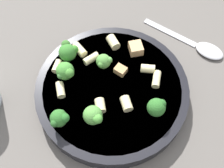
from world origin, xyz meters
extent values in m
plane|color=#5B5651|center=(0.00, 0.00, 0.00)|extent=(2.00, 2.00, 0.00)
cylinder|color=black|center=(0.00, 0.00, 0.02)|extent=(0.27, 0.27, 0.03)
cylinder|color=beige|center=(0.00, 0.00, 0.03)|extent=(0.24, 0.24, 0.01)
torus|color=black|center=(0.00, 0.00, 0.03)|extent=(0.26, 0.26, 0.00)
cylinder|color=#93B766|center=(-0.08, -0.02, 0.04)|extent=(0.01, 0.01, 0.01)
sphere|color=#478E38|center=(-0.08, -0.02, 0.05)|extent=(0.03, 0.03, 0.03)
sphere|color=#448632|center=(-0.07, -0.02, 0.06)|extent=(0.02, 0.02, 0.02)
sphere|color=#407C38|center=(-0.08, -0.03, 0.05)|extent=(0.01, 0.01, 0.01)
cylinder|color=#9EC175|center=(-0.04, -0.10, 0.04)|extent=(0.01, 0.01, 0.01)
sphere|color=#2D6B28|center=(-0.04, -0.10, 0.05)|extent=(0.03, 0.03, 0.03)
sphere|color=#296025|center=(-0.04, -0.09, 0.06)|extent=(0.01, 0.01, 0.01)
sphere|color=#2B5F27|center=(-0.04, -0.11, 0.06)|extent=(0.01, 0.01, 0.01)
sphere|color=#286727|center=(-0.03, -0.09, 0.06)|extent=(0.01, 0.01, 0.01)
cylinder|color=#84AD60|center=(0.00, -0.07, 0.03)|extent=(0.01, 0.01, 0.01)
sphere|color=#569942|center=(0.00, -0.07, 0.05)|extent=(0.03, 0.03, 0.03)
sphere|color=#4E9B3B|center=(0.01, -0.07, 0.06)|extent=(0.02, 0.02, 0.02)
sphere|color=#4F9D3D|center=(0.01, -0.07, 0.06)|extent=(0.01, 0.01, 0.01)
cylinder|color=#93B766|center=(-0.03, 0.03, 0.03)|extent=(0.01, 0.01, 0.01)
sphere|color=#569942|center=(-0.03, 0.03, 0.05)|extent=(0.03, 0.03, 0.03)
sphere|color=#529544|center=(-0.03, 0.04, 0.05)|extent=(0.01, 0.01, 0.01)
sphere|color=#53963F|center=(-0.03, 0.02, 0.05)|extent=(0.01, 0.01, 0.01)
sphere|color=#579D44|center=(-0.02, 0.03, 0.05)|extent=(0.01, 0.01, 0.01)
cylinder|color=#84AD60|center=(0.08, -0.01, 0.04)|extent=(0.01, 0.01, 0.02)
sphere|color=#2D6B28|center=(0.08, -0.01, 0.06)|extent=(0.03, 0.03, 0.03)
sphere|color=#286025|center=(0.09, -0.01, 0.06)|extent=(0.01, 0.01, 0.01)
sphere|color=#2C682A|center=(0.09, -0.02, 0.06)|extent=(0.01, 0.01, 0.01)
cylinder|color=#84AD60|center=(-0.10, 0.02, 0.04)|extent=(0.01, 0.01, 0.01)
sphere|color=#387A2D|center=(-0.10, 0.02, 0.05)|extent=(0.03, 0.03, 0.03)
sphere|color=#367D28|center=(-0.09, 0.03, 0.05)|extent=(0.01, 0.01, 0.01)
sphere|color=#386D2A|center=(-0.10, 0.03, 0.06)|extent=(0.02, 0.02, 0.02)
cylinder|color=beige|center=(0.04, 0.06, 0.04)|extent=(0.03, 0.02, 0.01)
cylinder|color=beige|center=(0.06, 0.04, 0.04)|extent=(0.02, 0.03, 0.01)
cylinder|color=beige|center=(0.04, -0.02, 0.04)|extent=(0.03, 0.03, 0.02)
cylinder|color=beige|center=(-0.07, -0.05, 0.04)|extent=(0.03, 0.03, 0.01)
cylinder|color=beige|center=(-0.10, -0.01, 0.04)|extent=(0.02, 0.03, 0.01)
cylinder|color=beige|center=(0.00, -0.04, 0.04)|extent=(0.03, 0.03, 0.02)
cylinder|color=beige|center=(-0.09, 0.04, 0.04)|extent=(0.03, 0.03, 0.02)
cylinder|color=beige|center=(-0.04, 0.08, 0.04)|extent=(0.03, 0.03, 0.02)
cylinder|color=beige|center=(-0.06, 0.03, 0.04)|extent=(0.03, 0.03, 0.01)
cube|color=tan|center=(0.00, 0.03, 0.04)|extent=(0.02, 0.02, 0.01)
cube|color=tan|center=(0.01, 0.09, 0.04)|extent=(0.03, 0.03, 0.02)
cube|color=silver|center=(0.04, 0.18, 0.00)|extent=(0.12, 0.03, 0.01)
ellipsoid|color=silver|center=(0.13, 0.17, 0.01)|extent=(0.06, 0.04, 0.01)
camera|label=1|loc=(0.10, -0.21, 0.45)|focal=45.00mm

